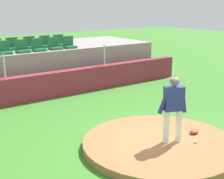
% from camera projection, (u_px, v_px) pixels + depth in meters
% --- Properties ---
extents(ground_plane, '(60.00, 60.00, 0.00)m').
position_uv_depth(ground_plane, '(159.00, 148.00, 8.37)').
color(ground_plane, '#3C7E2B').
extents(pitchers_mound, '(3.87, 3.87, 0.19)m').
position_uv_depth(pitchers_mound, '(160.00, 144.00, 8.35)').
color(pitchers_mound, '#A3683F').
rests_on(pitchers_mound, ground_plane).
extents(pitcher, '(0.74, 0.40, 1.69)m').
position_uv_depth(pitcher, '(174.00, 104.00, 8.03)').
color(pitcher, white).
rests_on(pitcher, pitchers_mound).
extents(baseball, '(0.07, 0.07, 0.07)m').
position_uv_depth(baseball, '(196.00, 142.00, 8.18)').
color(baseball, white).
rests_on(baseball, pitchers_mound).
extents(fielding_glove, '(0.34, 0.26, 0.11)m').
position_uv_depth(fielding_glove, '(194.00, 132.00, 8.78)').
color(fielding_glove, brown).
rests_on(fielding_glove, pitchers_mound).
extents(brick_barrier, '(12.49, 0.40, 0.97)m').
position_uv_depth(brick_barrier, '(54.00, 84.00, 12.75)').
color(brick_barrier, maroon).
rests_on(brick_barrier, ground_plane).
extents(fence_post_left, '(0.06, 0.06, 0.87)m').
position_uv_depth(fence_post_left, '(4.00, 66.00, 11.45)').
color(fence_post_left, silver).
rests_on(fence_post_left, brick_barrier).
extents(fence_post_right, '(0.06, 0.06, 0.87)m').
position_uv_depth(fence_post_right, '(104.00, 55.00, 13.87)').
color(fence_post_right, silver).
rests_on(fence_post_right, brick_barrier).
extents(bleacher_platform, '(11.39, 3.72, 1.64)m').
position_uv_depth(bleacher_platform, '(27.00, 66.00, 14.66)').
color(bleacher_platform, gray).
rests_on(bleacher_platform, ground_plane).
extents(stadium_chair_0, '(0.48, 0.44, 0.50)m').
position_uv_depth(stadium_chair_0, '(4.00, 50.00, 12.57)').
color(stadium_chair_0, '#21673D').
rests_on(stadium_chair_0, bleacher_platform).
extents(stadium_chair_1, '(0.48, 0.44, 0.50)m').
position_uv_depth(stadium_chair_1, '(22.00, 48.00, 12.96)').
color(stadium_chair_1, '#21673D').
rests_on(stadium_chair_1, bleacher_platform).
extents(stadium_chair_2, '(0.48, 0.44, 0.50)m').
position_uv_depth(stadium_chair_2, '(38.00, 47.00, 13.36)').
color(stadium_chair_2, '#21673D').
rests_on(stadium_chair_2, bleacher_platform).
extents(stadium_chair_3, '(0.48, 0.44, 0.50)m').
position_uv_depth(stadium_chair_3, '(55.00, 46.00, 13.79)').
color(stadium_chair_3, '#21673D').
rests_on(stadium_chair_3, bleacher_platform).
extents(stadium_chair_4, '(0.48, 0.44, 0.50)m').
position_uv_depth(stadium_chair_4, '(69.00, 44.00, 14.18)').
color(stadium_chair_4, '#21673D').
rests_on(stadium_chair_4, bleacher_platform).
extents(stadium_chair_6, '(0.48, 0.44, 0.50)m').
position_uv_depth(stadium_chair_6, '(13.00, 46.00, 13.67)').
color(stadium_chair_6, '#21673D').
rests_on(stadium_chair_6, bleacher_platform).
extents(stadium_chair_7, '(0.48, 0.44, 0.50)m').
position_uv_depth(stadium_chair_7, '(30.00, 45.00, 14.10)').
color(stadium_chair_7, '#21673D').
rests_on(stadium_chair_7, bleacher_platform).
extents(stadium_chair_8, '(0.48, 0.44, 0.50)m').
position_uv_depth(stadium_chair_8, '(46.00, 44.00, 14.47)').
color(stadium_chair_8, '#21673D').
rests_on(stadium_chair_8, bleacher_platform).
extents(stadium_chair_9, '(0.48, 0.44, 0.50)m').
position_uv_depth(stadium_chair_9, '(59.00, 42.00, 14.88)').
color(stadium_chair_9, '#21673D').
rests_on(stadium_chair_9, bleacher_platform).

